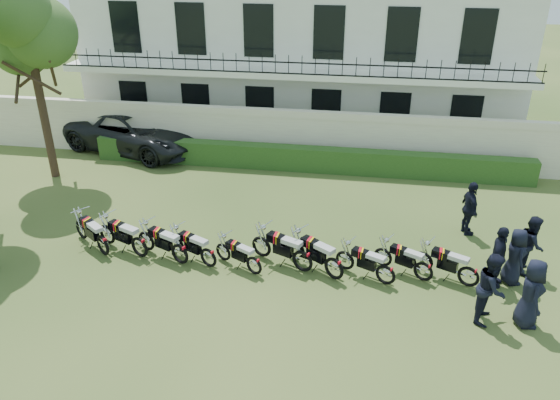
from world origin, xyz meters
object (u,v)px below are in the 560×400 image
(motorcycle_5, at_px, (303,256))
(officer_5, at_px, (470,209))
(motorcycle_7, at_px, (386,270))
(officer_1, at_px, (491,288))
(officer_4, at_px, (531,244))
(motorcycle_1, at_px, (139,242))
(tree_west_near, at_px, (27,25))
(motorcycle_0, at_px, (102,241))
(suv, at_px, (135,132))
(motorcycle_3, at_px, (208,253))
(officer_2, at_px, (498,257))
(motorcycle_9, at_px, (469,272))
(officer_3, at_px, (515,256))
(motorcycle_2, at_px, (180,249))
(officer_0, at_px, (531,293))
(motorcycle_6, at_px, (334,263))
(motorcycle_4, at_px, (254,261))
(motorcycle_8, at_px, (424,267))

(motorcycle_5, distance_m, officer_5, 5.91)
(motorcycle_5, distance_m, motorcycle_7, 2.38)
(motorcycle_7, relative_size, officer_1, 0.90)
(motorcycle_5, distance_m, officer_4, 6.56)
(motorcycle_1, height_order, motorcycle_7, motorcycle_1)
(motorcycle_5, relative_size, officer_1, 1.03)
(tree_west_near, relative_size, officer_1, 4.11)
(motorcycle_0, height_order, suv, suv)
(officer_1, distance_m, officer_5, 4.47)
(motorcycle_3, xyz_separation_m, officer_2, (8.14, 0.44, 0.43))
(motorcycle_9, distance_m, officer_3, 1.36)
(motorcycle_0, bearing_deg, motorcycle_7, -55.18)
(motorcycle_2, bearing_deg, officer_1, -73.99)
(motorcycle_1, distance_m, officer_2, 10.35)
(motorcycle_1, bearing_deg, officer_5, -49.29)
(officer_0, xyz_separation_m, officer_2, (-0.46, 1.66, -0.02))
(motorcycle_3, bearing_deg, tree_west_near, 81.31)
(motorcycle_3, height_order, officer_2, officer_2)
(motorcycle_3, bearing_deg, suv, 59.69)
(officer_4, relative_size, officer_5, 0.97)
(motorcycle_0, distance_m, officer_2, 11.50)
(motorcycle_6, xyz_separation_m, motorcycle_9, (3.71, 0.23, -0.04))
(motorcycle_9, bearing_deg, officer_2, -44.99)
(officer_0, distance_m, officer_1, 0.93)
(suv, height_order, officer_2, officer_2)
(motorcycle_2, bearing_deg, motorcycle_9, -64.80)
(motorcycle_2, xyz_separation_m, motorcycle_7, (6.01, -0.09, -0.03))
(motorcycle_1, height_order, motorcycle_5, motorcycle_5)
(officer_3, relative_size, officer_4, 0.95)
(motorcycle_4, height_order, motorcycle_8, motorcycle_8)
(motorcycle_0, height_order, officer_0, officer_0)
(tree_west_near, relative_size, officer_4, 4.44)
(officer_2, relative_size, officer_4, 1.03)
(officer_2, bearing_deg, motorcycle_0, 110.48)
(suv, bearing_deg, officer_5, -94.65)
(motorcycle_6, bearing_deg, officer_5, -16.22)
(motorcycle_8, distance_m, officer_4, 3.22)
(motorcycle_2, xyz_separation_m, officer_1, (8.55, -1.21, 0.45))
(tree_west_near, distance_m, motorcycle_5, 13.09)
(motorcycle_8, distance_m, suv, 14.71)
(motorcycle_7, bearing_deg, motorcycle_3, 115.36)
(motorcycle_2, xyz_separation_m, motorcycle_4, (2.28, -0.19, -0.06))
(motorcycle_0, xyz_separation_m, officer_5, (11.15, 3.15, 0.41))
(tree_west_near, bearing_deg, officer_3, -16.29)
(motorcycle_6, bearing_deg, motorcycle_5, 110.11)
(motorcycle_3, distance_m, motorcycle_5, 2.77)
(motorcycle_6, bearing_deg, officer_2, -49.12)
(officer_4, bearing_deg, tree_west_near, 85.75)
(motorcycle_7, bearing_deg, officer_5, -12.42)
(officer_0, bearing_deg, motorcycle_5, 74.43)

